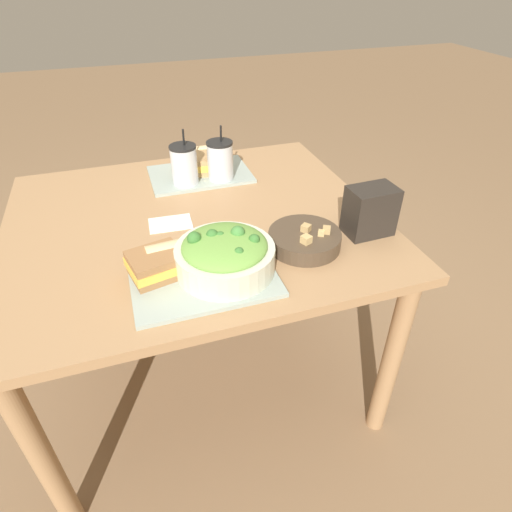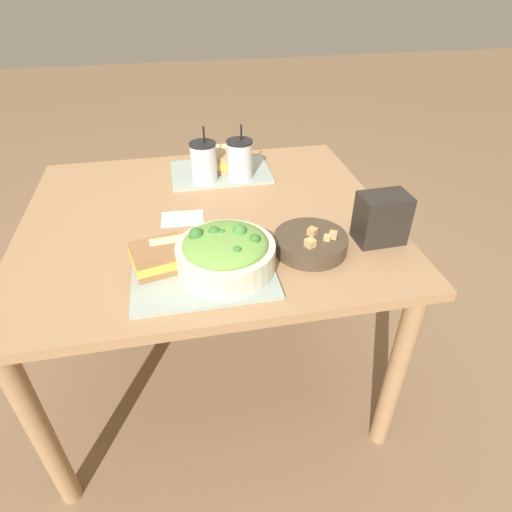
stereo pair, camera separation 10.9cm
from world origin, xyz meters
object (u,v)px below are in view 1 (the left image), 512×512
object	(u,v)px
sandwich_far	(199,164)
baguette_far	(198,155)
salad_bowl	(225,254)
napkin_folded	(170,223)
drink_cup_red	(220,161)
drink_cup_dark	(184,166)
soup_bowl	(305,239)
chip_bag	(370,211)
sandwich_near	(156,264)
baguette_near	(181,251)

from	to	relation	value
sandwich_far	baguette_far	xyz separation A→B (m)	(0.01, 0.07, 0.00)
salad_bowl	napkin_folded	distance (m)	0.32
salad_bowl	drink_cup_red	bearing A→B (deg)	76.79
baguette_far	drink_cup_dark	xyz separation A→B (m)	(-0.08, -0.15, 0.03)
napkin_folded	soup_bowl	bearing A→B (deg)	-35.17
drink_cup_dark	chip_bag	bearing A→B (deg)	-46.22
soup_bowl	baguette_far	size ratio (longest dim) A/B	1.66
sandwich_near	napkin_folded	distance (m)	0.27
sandwich_near	drink_cup_dark	size ratio (longest dim) A/B	0.80
baguette_far	salad_bowl	bearing A→B (deg)	173.42
drink_cup_red	soup_bowl	bearing A→B (deg)	-76.34
salad_bowl	sandwich_near	distance (m)	0.18
drink_cup_red	drink_cup_dark	bearing A→B (deg)	180.00
sandwich_far	chip_bag	xyz separation A→B (m)	(0.39, -0.56, 0.03)
chip_bag	drink_cup_red	bearing A→B (deg)	122.20
baguette_far	drink_cup_red	xyz separation A→B (m)	(0.05, -0.15, 0.03)
sandwich_far	napkin_folded	world-z (taller)	sandwich_far
salad_bowl	drink_cup_dark	xyz separation A→B (m)	(-0.00, 0.54, 0.01)
soup_bowl	drink_cup_red	distance (m)	0.51
soup_bowl	drink_cup_red	size ratio (longest dim) A/B	1.06
sandwich_far	drink_cup_dark	bearing A→B (deg)	-121.08
sandwich_far	drink_cup_red	world-z (taller)	drink_cup_red
sandwich_far	drink_cup_red	distance (m)	0.11
sandwich_near	baguette_far	world-z (taller)	baguette_far
sandwich_near	napkin_folded	size ratio (longest dim) A/B	1.16
sandwich_near	chip_bag	world-z (taller)	chip_bag
salad_bowl	napkin_folded	size ratio (longest dim) A/B	1.90
soup_bowl	drink_cup_dark	xyz separation A→B (m)	(-0.25, 0.49, 0.05)
salad_bowl	sandwich_far	bearing A→B (deg)	84.17
chip_bag	baguette_near	bearing A→B (deg)	177.09
salad_bowl	soup_bowl	world-z (taller)	salad_bowl
sandwich_far	soup_bowl	bearing A→B (deg)	-63.17
salad_bowl	soup_bowl	distance (m)	0.26
soup_bowl	sandwich_near	world-z (taller)	sandwich_near
salad_bowl	chip_bag	distance (m)	0.46
soup_bowl	baguette_near	size ratio (longest dim) A/B	1.14
sandwich_near	chip_bag	xyz separation A→B (m)	(0.63, 0.03, 0.03)
baguette_near	napkin_folded	xyz separation A→B (m)	(0.00, 0.23, -0.05)
chip_bag	salad_bowl	bearing A→B (deg)	-174.41
baguette_near	chip_bag	world-z (taller)	chip_bag
soup_bowl	baguette_far	bearing A→B (deg)	104.79
drink_cup_dark	napkin_folded	distance (m)	0.28
baguette_far	drink_cup_dark	size ratio (longest dim) A/B	0.63
sandwich_near	salad_bowl	bearing A→B (deg)	-25.01
drink_cup_red	chip_bag	size ratio (longest dim) A/B	1.34
soup_bowl	baguette_near	xyz separation A→B (m)	(-0.35, 0.02, 0.02)
sandwich_far	drink_cup_dark	xyz separation A→B (m)	(-0.07, -0.08, 0.03)
baguette_far	drink_cup_dark	world-z (taller)	drink_cup_dark
soup_bowl	napkin_folded	size ratio (longest dim) A/B	1.53
sandwich_near	baguette_near	bearing A→B (deg)	11.97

